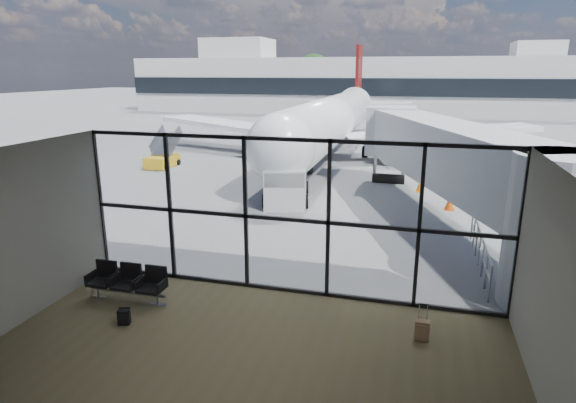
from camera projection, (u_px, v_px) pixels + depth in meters
The scene contains 22 objects.
ground at pixel (386, 131), 51.25m from camera, with size 220.00×220.00×0.00m, color slate.
lounge_shell at pixel (217, 271), 8.87m from camera, with size 12.02×8.01×4.51m.
glass_curtain_wall at pixel (286, 218), 13.44m from camera, with size 12.10×0.12×4.50m.
jet_bridge at pixel (456, 163), 18.64m from camera, with size 8.00×16.50×4.33m.
apron_railing at pixel (480, 245), 15.67m from camera, with size 0.06×5.46×1.11m.
far_terminal at pixel (395, 85), 70.74m from camera, with size 80.00×12.20×11.00m.
tree_0 at pixel (159, 79), 91.25m from camera, with size 4.95×4.95×7.12m.
tree_1 at pixel (188, 76), 89.56m from camera, with size 5.61×5.61×8.07m.
tree_2 at pixel (218, 72), 87.87m from camera, with size 6.27×6.27×9.03m.
tree_3 at pixel (249, 79), 86.67m from camera, with size 4.95×4.95×7.12m.
tree_4 at pixel (280, 76), 84.98m from camera, with size 5.61×5.61×8.07m.
tree_5 at pixel (314, 72), 83.29m from camera, with size 6.27×6.27×9.03m.
seating_row at pixel (129, 280), 13.42m from camera, with size 2.30×0.65×1.02m.
backpack at pixel (124, 317), 12.13m from camera, with size 0.33×0.32×0.44m.
suitcase at pixel (422, 330), 11.39m from camera, with size 0.34×0.26×0.91m.
airliner at pixel (334, 119), 36.35m from camera, with size 29.22×33.78×8.71m.
service_van at pixel (287, 181), 23.52m from camera, with size 2.86×4.68×1.90m.
belt_loader at pixel (292, 165), 29.14m from camera, with size 2.29×4.42×1.94m.
mobile_stairs at pixel (163, 159), 31.96m from camera, with size 1.65×3.00×2.09m.
traffic_cone_a at pixel (287, 182), 26.53m from camera, with size 0.38×0.38×0.54m.
traffic_cone_b at pixel (420, 186), 25.49m from camera, with size 0.44×0.44×0.63m.
traffic_cone_c at pixel (450, 203), 22.14m from camera, with size 0.47×0.47×0.67m.
Camera 1 is at (3.44, -12.38, 6.22)m, focal length 30.00 mm.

